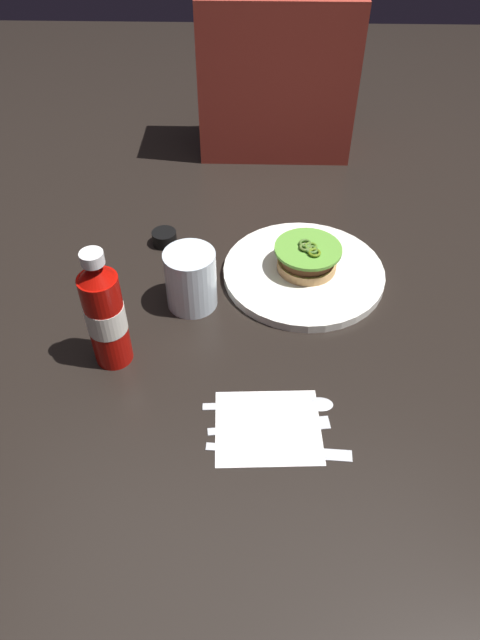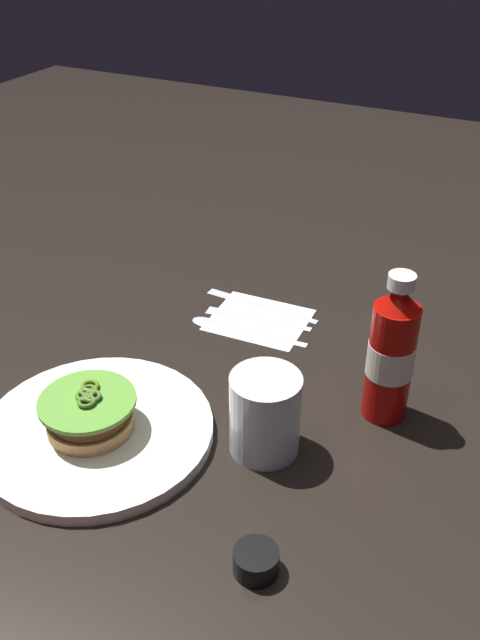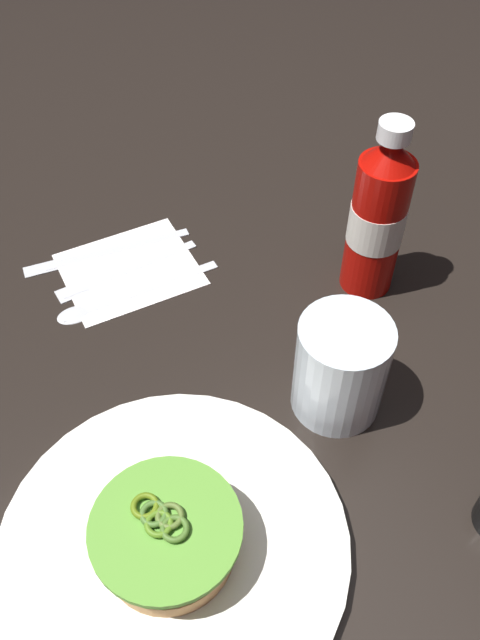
{
  "view_description": "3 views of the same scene",
  "coord_description": "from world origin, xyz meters",
  "px_view_note": "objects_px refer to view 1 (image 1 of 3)",
  "views": [
    {
      "loc": [
        0.05,
        -0.74,
        0.68
      ],
      "look_at": [
        0.03,
        -0.13,
        0.08
      ],
      "focal_mm": 31.81,
      "sensor_mm": 36.0,
      "label": 1
    },
    {
      "loc": [
        -0.32,
        0.58,
        0.61
      ],
      "look_at": [
        0.04,
        -0.13,
        0.09
      ],
      "focal_mm": 38.93,
      "sensor_mm": 36.0,
      "label": 2
    },
    {
      "loc": [
        0.18,
        0.3,
        0.56
      ],
      "look_at": [
        0.0,
        -0.11,
        0.04
      ],
      "focal_mm": 37.4,
      "sensor_mm": 36.0,
      "label": 3
    }
  ],
  "objects_px": {
    "butter_knife": "(288,450)",
    "spoon_utensil": "(287,403)",
    "ketchup_bottle": "(105,314)",
    "fork_utensil": "(281,425)",
    "burger_sandwich": "(307,257)",
    "dinner_plate": "(303,273)",
    "condiment_cup": "(164,238)",
    "napkin": "(268,427)",
    "diner_person": "(278,55)",
    "water_glass": "(191,279)"
  },
  "relations": [
    {
      "from": "ketchup_bottle",
      "to": "fork_utensil",
      "type": "bearing_deg",
      "value": -25.77
    },
    {
      "from": "dinner_plate",
      "to": "ketchup_bottle",
      "type": "bearing_deg",
      "value": -146.28
    },
    {
      "from": "butter_knife",
      "to": "napkin",
      "type": "bearing_deg",
      "value": 124.73
    },
    {
      "from": "ketchup_bottle",
      "to": "water_glass",
      "type": "distance_m",
      "value": 0.18
    },
    {
      "from": "dinner_plate",
      "to": "water_glass",
      "type": "distance_m",
      "value": 0.22
    },
    {
      "from": "ketchup_bottle",
      "to": "napkin",
      "type": "height_order",
      "value": "ketchup_bottle"
    },
    {
      "from": "dinner_plate",
      "to": "diner_person",
      "type": "relative_size",
      "value": 0.58
    },
    {
      "from": "water_glass",
      "to": "condiment_cup",
      "type": "height_order",
      "value": "water_glass"
    },
    {
      "from": "burger_sandwich",
      "to": "butter_knife",
      "type": "height_order",
      "value": "burger_sandwich"
    },
    {
      "from": "burger_sandwich",
      "to": "water_glass",
      "type": "bearing_deg",
      "value": -157.86
    },
    {
      "from": "napkin",
      "to": "diner_person",
      "type": "height_order",
      "value": "diner_person"
    },
    {
      "from": "water_glass",
      "to": "condiment_cup",
      "type": "bearing_deg",
      "value": 112.31
    },
    {
      "from": "condiment_cup",
      "to": "spoon_utensil",
      "type": "bearing_deg",
      "value": -59.65
    },
    {
      "from": "butter_knife",
      "to": "spoon_utensil",
      "type": "xyz_separation_m",
      "value": [
        -0.0,
        0.08,
        -0.0
      ]
    },
    {
      "from": "butter_knife",
      "to": "water_glass",
      "type": "bearing_deg",
      "value": 117.83
    },
    {
      "from": "ketchup_bottle",
      "to": "diner_person",
      "type": "bearing_deg",
      "value": 69.23
    },
    {
      "from": "water_glass",
      "to": "fork_utensil",
      "type": "relative_size",
      "value": 0.61
    },
    {
      "from": "napkin",
      "to": "ketchup_bottle",
      "type": "bearing_deg",
      "value": 152.17
    },
    {
      "from": "burger_sandwich",
      "to": "butter_knife",
      "type": "distance_m",
      "value": 0.39
    },
    {
      "from": "spoon_utensil",
      "to": "water_glass",
      "type": "bearing_deg",
      "value": 125.8
    },
    {
      "from": "water_glass",
      "to": "fork_utensil",
      "type": "xyz_separation_m",
      "value": [
        0.15,
        -0.26,
        -0.05
      ]
    },
    {
      "from": "condiment_cup",
      "to": "diner_person",
      "type": "bearing_deg",
      "value": 60.97
    },
    {
      "from": "fork_utensil",
      "to": "spoon_utensil",
      "type": "relative_size",
      "value": 0.91
    },
    {
      "from": "dinner_plate",
      "to": "burger_sandwich",
      "type": "distance_m",
      "value": 0.03
    },
    {
      "from": "ketchup_bottle",
      "to": "napkin",
      "type": "bearing_deg",
      "value": -27.83
    },
    {
      "from": "ketchup_bottle",
      "to": "butter_knife",
      "type": "xyz_separation_m",
      "value": [
        0.27,
        -0.17,
        -0.09
      ]
    },
    {
      "from": "napkin",
      "to": "butter_knife",
      "type": "relative_size",
      "value": 0.74
    },
    {
      "from": "condiment_cup",
      "to": "ketchup_bottle",
      "type": "bearing_deg",
      "value": -98.31
    },
    {
      "from": "dinner_plate",
      "to": "spoon_utensil",
      "type": "distance_m",
      "value": 0.3
    },
    {
      "from": "diner_person",
      "to": "fork_utensil",
      "type": "bearing_deg",
      "value": -90.21
    },
    {
      "from": "diner_person",
      "to": "burger_sandwich",
      "type": "bearing_deg",
      "value": -83.92
    },
    {
      "from": "burger_sandwich",
      "to": "ketchup_bottle",
      "type": "relative_size",
      "value": 0.58
    },
    {
      "from": "fork_utensil",
      "to": "diner_person",
      "type": "xyz_separation_m",
      "value": [
        0.0,
        0.83,
        0.22
      ]
    },
    {
      "from": "water_glass",
      "to": "butter_knife",
      "type": "height_order",
      "value": "water_glass"
    },
    {
      "from": "dinner_plate",
      "to": "napkin",
      "type": "relative_size",
      "value": 1.96
    },
    {
      "from": "burger_sandwich",
      "to": "fork_utensil",
      "type": "height_order",
      "value": "burger_sandwich"
    },
    {
      "from": "fork_utensil",
      "to": "spoon_utensil",
      "type": "height_order",
      "value": "same"
    },
    {
      "from": "napkin",
      "to": "spoon_utensil",
      "type": "distance_m",
      "value": 0.05
    },
    {
      "from": "butter_knife",
      "to": "fork_utensil",
      "type": "distance_m",
      "value": 0.04
    },
    {
      "from": "water_glass",
      "to": "condiment_cup",
      "type": "relative_size",
      "value": 2.25
    },
    {
      "from": "butter_knife",
      "to": "spoon_utensil",
      "type": "relative_size",
      "value": 1.04
    },
    {
      "from": "dinner_plate",
      "to": "condiment_cup",
      "type": "relative_size",
      "value": 6.16
    },
    {
      "from": "fork_utensil",
      "to": "spoon_utensil",
      "type": "bearing_deg",
      "value": 75.92
    },
    {
      "from": "dinner_plate",
      "to": "burger_sandwich",
      "type": "xyz_separation_m",
      "value": [
        0.0,
        0.01,
        0.03
      ]
    },
    {
      "from": "condiment_cup",
      "to": "diner_person",
      "type": "xyz_separation_m",
      "value": [
        0.22,
        0.4,
        0.21
      ]
    },
    {
      "from": "water_glass",
      "to": "condiment_cup",
      "type": "distance_m",
      "value": 0.19
    },
    {
      "from": "ketchup_bottle",
      "to": "butter_knife",
      "type": "relative_size",
      "value": 1.04
    },
    {
      "from": "napkin",
      "to": "butter_knife",
      "type": "distance_m",
      "value": 0.05
    },
    {
      "from": "ketchup_bottle",
      "to": "water_glass",
      "type": "relative_size",
      "value": 1.95
    },
    {
      "from": "burger_sandwich",
      "to": "napkin",
      "type": "distance_m",
      "value": 0.35
    }
  ]
}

